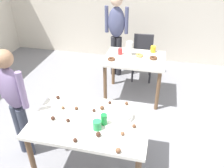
# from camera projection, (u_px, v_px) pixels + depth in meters

# --- Properties ---
(ground_plane) EXTENTS (6.40, 6.40, 0.00)m
(ground_plane) POSITION_uv_depth(u_px,v_px,m) (106.00, 162.00, 2.92)
(ground_plane) COLOR gray
(wall_back) EXTENTS (6.40, 0.10, 2.60)m
(wall_back) POSITION_uv_depth(u_px,v_px,m) (141.00, 2.00, 4.89)
(wall_back) COLOR beige
(wall_back) RESTS_ON ground_plane
(dining_table_near) EXTENTS (1.26, 0.82, 0.75)m
(dining_table_near) POSITION_uv_depth(u_px,v_px,m) (91.00, 126.00, 2.52)
(dining_table_near) COLOR silver
(dining_table_near) RESTS_ON ground_plane
(dining_table_far) EXTENTS (0.99, 0.75, 0.75)m
(dining_table_far) POSITION_uv_depth(u_px,v_px,m) (134.00, 64.00, 3.86)
(dining_table_far) COLOR silver
(dining_table_far) RESTS_ON ground_plane
(chair_far_table) EXTENTS (0.43, 0.43, 0.87)m
(chair_far_table) POSITION_uv_depth(u_px,v_px,m) (143.00, 54.00, 4.52)
(chair_far_table) COLOR #2D2D33
(chair_far_table) RESTS_ON ground_plane
(person_girl_near) EXTENTS (0.45, 0.30, 1.46)m
(person_girl_near) POSITION_uv_depth(u_px,v_px,m) (14.00, 98.00, 2.61)
(person_girl_near) COLOR #383D4C
(person_girl_near) RESTS_ON ground_plane
(person_adult_far) EXTENTS (0.45, 0.22, 1.62)m
(person_adult_far) POSITION_uv_depth(u_px,v_px,m) (116.00, 29.00, 4.35)
(person_adult_far) COLOR #28282D
(person_adult_far) RESTS_ON ground_plane
(mixing_bowl) EXTENTS (0.21, 0.21, 0.07)m
(mixing_bowl) POSITION_uv_depth(u_px,v_px,m) (123.00, 115.00, 2.48)
(mixing_bowl) COLOR white
(mixing_bowl) RESTS_ON dining_table_near
(soda_can) EXTENTS (0.07, 0.07, 0.12)m
(soda_can) POSITION_uv_depth(u_px,v_px,m) (104.00, 119.00, 2.38)
(soda_can) COLOR #198438
(soda_can) RESTS_ON dining_table_near
(fork_near) EXTENTS (0.17, 0.02, 0.01)m
(fork_near) POSITION_uv_depth(u_px,v_px,m) (133.00, 141.00, 2.20)
(fork_near) COLOR silver
(fork_near) RESTS_ON dining_table_near
(cup_near_0) EXTENTS (0.09, 0.09, 0.10)m
(cup_near_0) POSITION_uv_depth(u_px,v_px,m) (97.00, 125.00, 2.32)
(cup_near_0) COLOR green
(cup_near_0) RESTS_ON dining_table_near
(cake_ball_0) EXTENTS (0.04, 0.04, 0.04)m
(cake_ball_0) POSITION_uv_depth(u_px,v_px,m) (76.00, 108.00, 2.61)
(cake_ball_0) COLOR brown
(cake_ball_0) RESTS_ON dining_table_near
(cake_ball_1) EXTENTS (0.04, 0.04, 0.04)m
(cake_ball_1) POSITION_uv_depth(u_px,v_px,m) (58.00, 97.00, 2.79)
(cake_ball_1) COLOR #3D2319
(cake_ball_1) RESTS_ON dining_table_near
(cake_ball_2) EXTENTS (0.04, 0.04, 0.04)m
(cake_ball_2) POSITION_uv_depth(u_px,v_px,m) (110.00, 102.00, 2.70)
(cake_ball_2) COLOR #3D2319
(cake_ball_2) RESTS_ON dining_table_near
(cake_ball_3) EXTENTS (0.04, 0.04, 0.04)m
(cake_ball_3) POSITION_uv_depth(u_px,v_px,m) (94.00, 110.00, 2.58)
(cake_ball_3) COLOR #3D2319
(cake_ball_3) RESTS_ON dining_table_near
(cake_ball_4) EXTENTS (0.04, 0.04, 0.04)m
(cake_ball_4) POSITION_uv_depth(u_px,v_px,m) (63.00, 108.00, 2.62)
(cake_ball_4) COLOR brown
(cake_ball_4) RESTS_ON dining_table_near
(cake_ball_5) EXTENTS (0.05, 0.05, 0.05)m
(cake_ball_5) POSITION_uv_depth(u_px,v_px,m) (53.00, 118.00, 2.46)
(cake_ball_5) COLOR #3D2319
(cake_ball_5) RESTS_ON dining_table_near
(cake_ball_6) EXTENTS (0.04, 0.04, 0.04)m
(cake_ball_6) POSITION_uv_depth(u_px,v_px,m) (134.00, 126.00, 2.35)
(cake_ball_6) COLOR brown
(cake_ball_6) RESTS_ON dining_table_near
(cake_ball_7) EXTENTS (0.04, 0.04, 0.04)m
(cake_ball_7) POSITION_uv_depth(u_px,v_px,m) (127.00, 103.00, 2.69)
(cake_ball_7) COLOR brown
(cake_ball_7) RESTS_ON dining_table_near
(cake_ball_8) EXTENTS (0.05, 0.05, 0.05)m
(cake_ball_8) POSITION_uv_depth(u_px,v_px,m) (98.00, 134.00, 2.24)
(cake_ball_8) COLOR #3D2319
(cake_ball_8) RESTS_ON dining_table_near
(cake_ball_9) EXTENTS (0.05, 0.05, 0.05)m
(cake_ball_9) POSITION_uv_depth(u_px,v_px,m) (118.00, 150.00, 2.07)
(cake_ball_9) COLOR brown
(cake_ball_9) RESTS_ON dining_table_near
(cake_ball_10) EXTENTS (0.04, 0.04, 0.04)m
(cake_ball_10) POSITION_uv_depth(u_px,v_px,m) (75.00, 140.00, 2.19)
(cake_ball_10) COLOR #3D2319
(cake_ball_10) RESTS_ON dining_table_near
(cake_ball_11) EXTENTS (0.05, 0.05, 0.05)m
(cake_ball_11) POSITION_uv_depth(u_px,v_px,m) (102.00, 108.00, 2.61)
(cake_ball_11) COLOR brown
(cake_ball_11) RESTS_ON dining_table_near
(cake_ball_12) EXTENTS (0.04, 0.04, 0.04)m
(cake_ball_12) POSITION_uv_depth(u_px,v_px,m) (122.00, 133.00, 2.26)
(cake_ball_12) COLOR brown
(cake_ball_12) RESTS_ON dining_table_near
(cake_ball_13) EXTENTS (0.04, 0.04, 0.04)m
(cake_ball_13) POSITION_uv_depth(u_px,v_px,m) (68.00, 120.00, 2.43)
(cake_ball_13) COLOR #3D2319
(cake_ball_13) RESTS_ON dining_table_near
(cake_ball_14) EXTENTS (0.04, 0.04, 0.04)m
(cake_ball_14) POSITION_uv_depth(u_px,v_px,m) (125.00, 108.00, 2.62)
(cake_ball_14) COLOR brown
(cake_ball_14) RESTS_ON dining_table_near
(pitcher_far) EXTENTS (0.11, 0.11, 0.23)m
(pitcher_far) POSITION_uv_depth(u_px,v_px,m) (129.00, 48.00, 3.84)
(pitcher_far) COLOR white
(pitcher_far) RESTS_ON dining_table_far
(cup_far_0) EXTENTS (0.08, 0.08, 0.10)m
(cup_far_0) POSITION_uv_depth(u_px,v_px,m) (120.00, 51.00, 3.89)
(cup_far_0) COLOR red
(cup_far_0) RESTS_ON dining_table_far
(cup_far_1) EXTENTS (0.09, 0.09, 0.11)m
(cup_far_1) POSITION_uv_depth(u_px,v_px,m) (153.00, 49.00, 3.96)
(cup_far_1) COLOR yellow
(cup_far_1) RESTS_ON dining_table_far
(donut_far_0) EXTENTS (0.13, 0.13, 0.04)m
(donut_far_0) POSITION_uv_depth(u_px,v_px,m) (153.00, 58.00, 3.75)
(donut_far_0) COLOR brown
(donut_far_0) RESTS_ON dining_table_far
(donut_far_1) EXTENTS (0.13, 0.13, 0.04)m
(donut_far_1) POSITION_uv_depth(u_px,v_px,m) (139.00, 55.00, 3.84)
(donut_far_1) COLOR gold
(donut_far_1) RESTS_ON dining_table_far
(donut_far_2) EXTENTS (0.12, 0.12, 0.04)m
(donut_far_2) POSITION_uv_depth(u_px,v_px,m) (111.00, 59.00, 3.71)
(donut_far_2) COLOR brown
(donut_far_2) RESTS_ON dining_table_far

